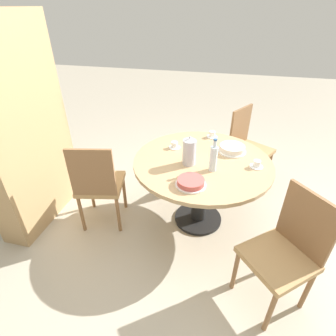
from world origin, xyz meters
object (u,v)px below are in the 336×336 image
object	(u,v)px
cake_main	(232,149)
chair_b	(247,145)
chair_a	(286,250)
cup_b	(174,145)
chair_c	(99,183)
water_bottle	(213,158)
cake_second	(191,182)
bookshelf	(24,133)
cup_c	(257,164)
cup_a	(212,135)
coffee_pot	(189,151)

from	to	relation	value
cake_main	chair_b	bearing A→B (deg)	-16.95
chair_a	chair_b	world-z (taller)	same
chair_b	cup_b	bearing A→B (deg)	163.75
chair_c	water_bottle	bearing A→B (deg)	174.53
chair_b	cup_b	xyz separation A→B (m)	(-0.69, 0.75, 0.25)
cake_second	cup_b	world-z (taller)	cup_b
bookshelf	cup_c	distance (m)	2.11
bookshelf	cake_second	bearing A→B (deg)	85.02
water_bottle	cup_a	world-z (taller)	water_bottle
cup_b	cup_c	xyz separation A→B (m)	(-0.19, -0.78, 0.00)
coffee_pot	cup_c	bearing A→B (deg)	-82.04
chair_a	cake_second	xyz separation A→B (m)	(0.29, 0.73, 0.25)
water_bottle	cake_second	size ratio (longest dim) A/B	1.20
coffee_pot	cake_main	xyz separation A→B (m)	(0.32, -0.37, -0.09)
bookshelf	cake_main	bearing A→B (deg)	105.16
cup_b	cup_c	world-z (taller)	same
chair_c	cup_c	distance (m)	1.46
cake_main	cup_a	size ratio (longest dim) A/B	2.34
bookshelf	cup_c	bearing A→B (deg)	97.24
chair_c	cake_second	bearing A→B (deg)	159.03
water_bottle	cup_a	distance (m)	0.67
cake_main	cup_a	world-z (taller)	same
coffee_pot	cup_a	bearing A→B (deg)	-14.10
water_bottle	cup_b	world-z (taller)	water_bottle
coffee_pot	bookshelf	bearing A→B (deg)	96.95
chair_c	cup_c	size ratio (longest dim) A/B	8.11
chair_c	chair_b	bearing A→B (deg)	-152.90
coffee_pot	cup_b	bearing A→B (deg)	35.17
cup_b	bookshelf	bearing A→B (deg)	109.03
bookshelf	cake_second	distance (m)	1.59
cup_a	cup_b	bearing A→B (deg)	134.52
cake_second	cup_a	distance (m)	0.93
coffee_pot	chair_a	bearing A→B (deg)	-127.53
cup_a	cake_second	bearing A→B (deg)	174.98
cup_b	chair_b	bearing A→B (deg)	-47.41
chair_a	coffee_pot	bearing A→B (deg)	-167.88
chair_c	coffee_pot	xyz separation A→B (m)	(0.18, -0.83, 0.35)
chair_a	cake_second	size ratio (longest dim) A/B	3.80
bookshelf	cake_second	xyz separation A→B (m)	(-0.14, -1.57, -0.20)
cake_main	cake_second	xyz separation A→B (m)	(-0.64, 0.30, -0.01)
water_bottle	cup_a	size ratio (longest dim) A/B	2.57
cup_c	cake_second	bearing A→B (deg)	127.77
cake_main	cup_a	bearing A→B (deg)	37.72
coffee_pot	cake_main	distance (m)	0.50
cake_main	chair_a	bearing A→B (deg)	-155.42
chair_b	bookshelf	bearing A→B (deg)	150.19
chair_b	cake_main	xyz separation A→B (m)	(-0.64, 0.19, 0.26)
cake_second	chair_b	bearing A→B (deg)	-21.06
chair_c	coffee_pot	world-z (taller)	coffee_pot
chair_b	chair_c	world-z (taller)	same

